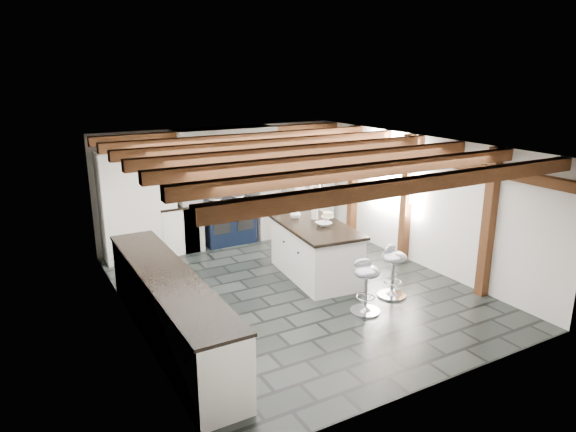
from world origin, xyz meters
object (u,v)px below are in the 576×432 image
bar_stool_far (366,280)px  kitchen_island (315,250)px  range_cooker (228,220)px  bar_stool_near (393,265)px

bar_stool_far → kitchen_island: bearing=107.6°
range_cooker → bar_stool_near: size_ratio=1.23×
bar_stool_near → range_cooker: bearing=94.0°
kitchen_island → bar_stool_far: (-0.09, -1.48, 0.03)m
bar_stool_far → bar_stool_near: bearing=39.5°
range_cooker → bar_stool_near: bearing=-72.2°
kitchen_island → bar_stool_near: 1.39m
range_cooker → kitchen_island: bearing=-76.8°
bar_stool_near → bar_stool_far: (-0.69, -0.23, -0.01)m
kitchen_island → range_cooker: bearing=109.4°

